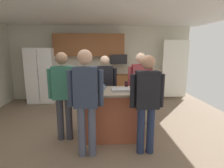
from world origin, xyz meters
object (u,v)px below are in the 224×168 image
(glass_short_whisky, at_px, (98,89))
(mug_blue_stoneware, at_px, (97,88))
(microwave_over_range, at_px, (118,59))
(person_guest_left, at_px, (63,91))
(person_guest_right, at_px, (147,99))
(mug_ceramic_white, at_px, (103,87))
(person_elder_center, at_px, (105,85))
(glass_stout_tall, at_px, (94,85))
(person_guest_by_door, at_px, (140,84))
(glass_pilsner, at_px, (133,84))
(refrigerator, at_px, (42,75))
(person_host_foreground, at_px, (86,96))
(kitchen_island, at_px, (113,113))
(serving_tray, at_px, (122,90))
(tumbler_amber, at_px, (91,87))
(glass_dark_ale, at_px, (126,85))

(glass_short_whisky, height_order, mug_blue_stoneware, glass_short_whisky)
(microwave_over_range, xyz_separation_m, person_guest_left, (-1.34, -2.82, -0.44))
(person_guest_right, relative_size, mug_ceramic_white, 13.66)
(microwave_over_range, bearing_deg, glass_short_whisky, -102.83)
(person_elder_center, distance_m, glass_stout_tall, 0.60)
(person_guest_by_door, bearing_deg, mug_ceramic_white, -9.74)
(glass_pilsner, bearing_deg, mug_ceramic_white, -167.06)
(refrigerator, relative_size, glass_pilsner, 11.76)
(person_guest_right, relative_size, person_guest_left, 0.98)
(person_host_foreground, xyz_separation_m, glass_stout_tall, (0.11, 0.87, 0.01))
(person_guest_right, bearing_deg, mug_ceramic_white, 7.06)
(kitchen_island, distance_m, person_guest_right, 0.96)
(person_guest_right, xyz_separation_m, mug_ceramic_white, (-0.72, 0.70, 0.06))
(kitchen_island, bearing_deg, person_guest_right, -51.14)
(glass_stout_tall, xyz_separation_m, serving_tray, (0.56, -0.24, -0.04))
(person_elder_center, bearing_deg, person_guest_right, 14.71)
(kitchen_island, relative_size, person_host_foreground, 0.69)
(person_guest_right, relative_size, glass_stout_tall, 13.10)
(person_guest_by_door, bearing_deg, glass_stout_tall, -21.26)
(tumbler_amber, distance_m, serving_tray, 0.63)
(microwave_over_range, relative_size, mug_blue_stoneware, 4.35)
(glass_stout_tall, relative_size, glass_dark_ale, 0.91)
(person_host_foreground, distance_m, person_guest_left, 0.76)
(kitchen_island, xyz_separation_m, mug_blue_stoneware, (-0.32, 0.07, 0.53))
(person_guest_left, distance_m, person_guest_by_door, 1.74)
(refrigerator, bearing_deg, person_guest_left, -65.06)
(person_elder_center, relative_size, mug_ceramic_white, 13.23)
(mug_ceramic_white, bearing_deg, serving_tray, -12.80)
(glass_dark_ale, height_order, tumbler_amber, glass_dark_ale)
(mug_ceramic_white, bearing_deg, glass_pilsner, 12.94)
(tumbler_amber, distance_m, mug_blue_stoneware, 0.12)
(person_guest_left, distance_m, serving_tray, 1.15)
(person_guest_left, height_order, mug_blue_stoneware, person_guest_left)
(person_guest_right, bearing_deg, tumbler_amber, 14.99)
(glass_stout_tall, bearing_deg, person_guest_left, -155.09)
(person_guest_left, distance_m, mug_blue_stoneware, 0.66)
(person_elder_center, xyz_separation_m, glass_short_whisky, (-0.16, -0.97, 0.12))
(glass_stout_tall, distance_m, tumbler_amber, 0.16)
(refrigerator, bearing_deg, glass_pilsner, -42.37)
(person_elder_center, distance_m, glass_pilsner, 0.81)
(refrigerator, xyz_separation_m, person_guest_right, (2.74, -3.28, 0.06))
(kitchen_island, bearing_deg, glass_dark_ale, 34.57)
(person_guest_left, bearing_deg, glass_dark_ale, 8.15)
(kitchen_island, bearing_deg, person_elder_center, 100.52)
(microwave_over_range, xyz_separation_m, glass_stout_tall, (-0.75, -2.55, -0.41))
(glass_stout_tall, bearing_deg, person_host_foreground, -97.11)
(glass_short_whisky, bearing_deg, person_host_foreground, -112.51)
(glass_dark_ale, bearing_deg, glass_stout_tall, 179.71)
(refrigerator, relative_size, person_guest_by_door, 1.07)
(glass_short_whisky, bearing_deg, glass_stout_tall, 99.98)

